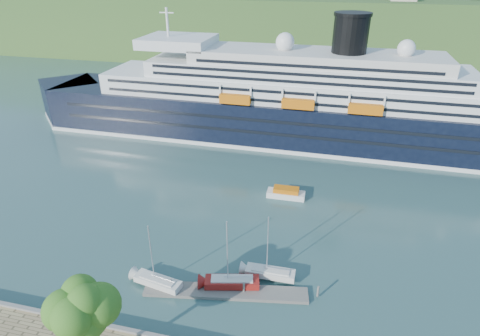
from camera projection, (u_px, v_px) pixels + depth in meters
name	position (u px, v px, depth m)	size (l,w,h in m)	color
far_hillside	(302.00, 28.00, 162.30)	(400.00, 50.00, 24.00)	#2B5120
quay_coping	(155.00, 336.00, 41.84)	(220.00, 0.50, 0.30)	slate
cruise_ship	(283.00, 78.00, 85.75)	(122.27, 17.80, 27.46)	black
promenade_tree	(84.00, 324.00, 36.38)	(6.78, 6.78, 11.24)	#29641A
floating_pontoon	(226.00, 292.00, 48.69)	(19.91, 2.43, 0.44)	slate
sailboat_white_near	(155.00, 260.00, 47.75)	(6.72, 1.87, 8.67)	silver
sailboat_red	(232.00, 258.00, 47.40)	(7.35, 2.04, 9.50)	maroon
sailboat_white_far	(271.00, 251.00, 49.06)	(6.88, 1.91, 8.89)	silver
tender_launch	(286.00, 192.00, 68.34)	(6.51, 2.23, 1.80)	#D1670C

